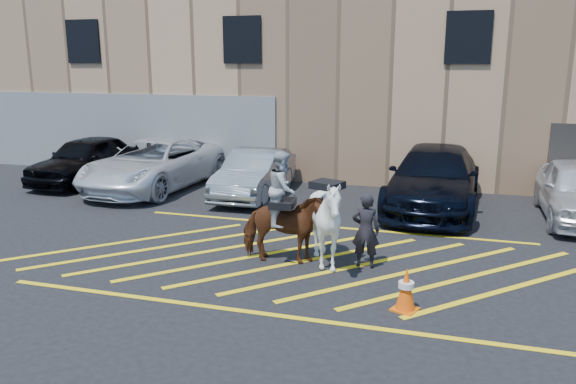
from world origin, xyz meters
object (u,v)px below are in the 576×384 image
(car_white_pickup, at_px, (155,164))
(traffic_cone, at_px, (406,289))
(car_blue_suv, at_px, (434,178))
(car_silver_sedan, at_px, (255,174))
(car_black_suv, at_px, (86,159))
(mounted_bay, at_px, (283,219))
(saddled_white, at_px, (327,221))
(handler, at_px, (366,230))

(car_white_pickup, xyz_separation_m, traffic_cone, (8.36, -6.82, -0.41))
(car_blue_suv, bearing_deg, car_silver_sedan, -175.26)
(car_black_suv, relative_size, car_white_pickup, 0.80)
(car_silver_sedan, height_order, traffic_cone, car_silver_sedan)
(mounted_bay, bearing_deg, saddled_white, 2.73)
(handler, xyz_separation_m, traffic_cone, (0.94, -1.78, -0.38))
(car_black_suv, bearing_deg, car_white_pickup, -1.76)
(car_silver_sedan, distance_m, mounted_bay, 5.74)
(saddled_white, bearing_deg, car_white_pickup, 141.88)
(handler, height_order, saddled_white, saddled_white)
(car_silver_sedan, distance_m, car_blue_suv, 5.15)
(car_blue_suv, xyz_separation_m, traffic_cone, (-0.16, -6.86, -0.46))
(car_white_pickup, bearing_deg, car_black_suv, 179.70)
(car_black_suv, xyz_separation_m, saddled_white, (9.35, -5.47, 0.17))
(car_silver_sedan, height_order, saddled_white, saddled_white)
(car_white_pickup, xyz_separation_m, saddled_white, (6.69, -5.25, 0.15))
(handler, bearing_deg, car_black_suv, -30.92)
(mounted_bay, bearing_deg, car_black_suv, 146.96)
(car_white_pickup, height_order, traffic_cone, car_white_pickup)
(car_black_suv, xyz_separation_m, mounted_bay, (8.47, -5.51, 0.16))
(car_black_suv, relative_size, mounted_bay, 1.97)
(handler, distance_m, mounted_bay, 1.64)
(car_black_suv, bearing_deg, handler, -24.58)
(saddled_white, bearing_deg, traffic_cone, -43.35)
(car_blue_suv, relative_size, mounted_bay, 2.50)
(car_black_suv, relative_size, saddled_white, 2.13)
(car_silver_sedan, bearing_deg, car_blue_suv, 0.40)
(car_white_pickup, relative_size, saddled_white, 2.68)
(handler, bearing_deg, car_white_pickup, -37.55)
(handler, height_order, traffic_cone, handler)
(handler, bearing_deg, mounted_bay, 5.56)
(car_silver_sedan, xyz_separation_m, handler, (4.05, -4.93, 0.06))
(car_blue_suv, bearing_deg, saddled_white, -105.92)
(saddled_white, distance_m, traffic_cone, 2.36)
(car_blue_suv, relative_size, saddled_white, 2.70)
(car_black_suv, xyz_separation_m, car_silver_sedan, (6.03, -0.33, -0.08))
(car_white_pickup, height_order, handler, car_white_pickup)
(car_black_suv, xyz_separation_m, car_blue_suv, (11.17, -0.18, 0.06))
(car_silver_sedan, relative_size, handler, 2.80)
(car_black_suv, height_order, mounted_bay, mounted_bay)
(car_blue_suv, height_order, traffic_cone, car_blue_suv)
(car_white_pickup, bearing_deg, car_blue_suv, 4.69)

